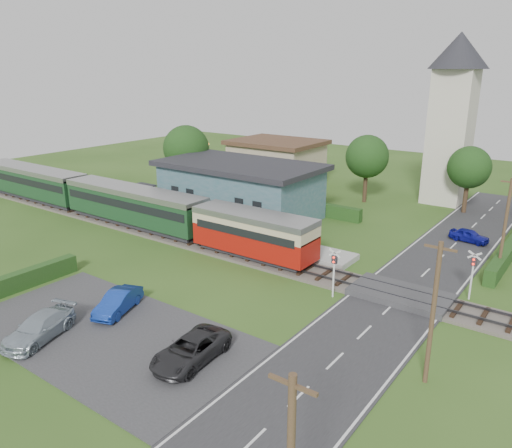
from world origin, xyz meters
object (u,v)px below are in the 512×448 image
Objects in this scene: church_tower at (453,107)px; car_park_blue at (118,302)px; station_building at (240,189)px; car_park_silver at (39,328)px; car_park_dark at (191,350)px; equipment_hut at (141,198)px; crossing_signal_near at (334,266)px; pedestrian_far at (146,203)px; house_west at (277,162)px; train at (112,199)px; crossing_signal_far at (473,268)px; car_on_road at (469,236)px; pedestrian_near at (248,225)px.

church_tower is 4.55× the size of car_park_blue.
car_park_silver is at bearing -76.61° from station_building.
car_park_blue is 0.84× the size of car_park_dark.
equipment_hut is 0.78× the size of crossing_signal_near.
pedestrian_far is at bearing -134.68° from church_tower.
station_building is 4.13× the size of car_park_blue.
station_building is (8.00, 5.79, 0.95)m from equipment_hut.
church_tower is at bearing 8.53° from house_west.
car_park_dark is (7.20, -1.34, 0.01)m from car_park_blue.
car_park_dark is at bearing -57.51° from station_building.
house_west is 41.07m from car_park_silver.
church_tower reaches higher than train.
station_building reaches higher than pedestrian_far.
car_park_blue is 0.86× the size of car_park_silver.
crossing_signal_far is at bearing 30.05° from car_park_silver.
train is 26.29m from car_park_dark.
car_park_blue is 4.64m from car_park_silver.
equipment_hut is 0.57× the size of car_park_silver.
car_on_road is at bearing 47.05° from car_park_silver.
car_park_silver reaches higher than car_park_dark.
equipment_hut is 1.53× the size of pedestrian_far.
church_tower is 1.63× the size of house_west.
pedestrian_near is 12.59m from pedestrian_far.
station_building is at bearing -66.88° from pedestrian_far.
station_building is 0.37× the size of train.
train is 24.96m from crossing_signal_near.
train is at bearing 174.47° from crossing_signal_near.
church_tower is (23.45, 26.00, 8.05)m from train.
car_park_blue is 2.40× the size of pedestrian_near.
train is 35.92m from church_tower.
equipment_hut is 0.24× the size of house_west.
crossing_signal_near is 0.73× the size of car_park_silver.
car_on_road is 29.21m from car_park_blue.
station_building is at bearing -42.49° from pedestrian_near.
church_tower reaches higher than station_building.
train is 32.34m from car_on_road.
church_tower reaches higher than equipment_hut.
crossing_signal_far is at bearing -35.77° from house_west.
pedestrian_far is at bearing 5.42° from pedestrian_near.
crossing_signal_near is (1.40, -28.41, -8.08)m from church_tower.
house_west reaches higher than crossing_signal_near.
station_building is at bearing -131.41° from church_tower.
train is 13.18× the size of crossing_signal_near.
house_west is 6.70× the size of pedestrian_near.
house_west is at bearing 89.07° from car_park_blue.
car_park_silver is at bearing -54.47° from equipment_hut.
equipment_hut is 31.61m from crossing_signal_far.
station_building is 1.48× the size of house_west.
equipment_hut reaches higher than pedestrian_far.
car_on_road is 30.12m from pedestrian_far.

